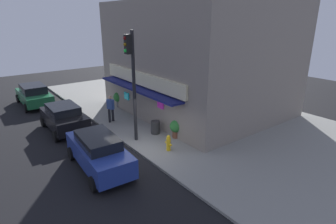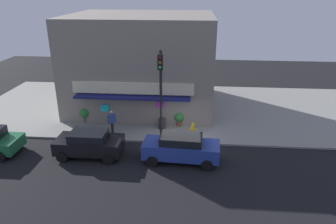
{
  "view_description": "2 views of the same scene",
  "coord_description": "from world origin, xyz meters",
  "px_view_note": "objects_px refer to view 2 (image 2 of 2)",
  "views": [
    {
      "loc": [
        10.9,
        -6.34,
        6.62
      ],
      "look_at": [
        -0.03,
        1.9,
        1.86
      ],
      "focal_mm": 29.59,
      "sensor_mm": 36.0,
      "label": 1
    },
    {
      "loc": [
        0.71,
        -18.37,
        9.63
      ],
      "look_at": [
        -0.97,
        1.44,
        1.65
      ],
      "focal_mm": 33.77,
      "sensor_mm": 36.0,
      "label": 2
    }
  ],
  "objects_px": {
    "traffic_light": "(161,84)",
    "fire_hydrant": "(193,129)",
    "potted_plant_by_window": "(85,113)",
    "pedestrian": "(112,121)",
    "trash_can": "(162,124)",
    "parked_car_black": "(89,143)",
    "potted_plant_by_doorway": "(179,118)",
    "parked_car_blue": "(181,148)"
  },
  "relations": [
    {
      "from": "traffic_light",
      "to": "fire_hydrant",
      "type": "distance_m",
      "value": 4.0
    },
    {
      "from": "fire_hydrant",
      "to": "potted_plant_by_window",
      "type": "bearing_deg",
      "value": 170.37
    },
    {
      "from": "pedestrian",
      "to": "potted_plant_by_window",
      "type": "height_order",
      "value": "pedestrian"
    },
    {
      "from": "pedestrian",
      "to": "potted_plant_by_window",
      "type": "bearing_deg",
      "value": 143.72
    },
    {
      "from": "pedestrian",
      "to": "traffic_light",
      "type": "bearing_deg",
      "value": -4.35
    },
    {
      "from": "fire_hydrant",
      "to": "pedestrian",
      "type": "distance_m",
      "value": 5.54
    },
    {
      "from": "trash_can",
      "to": "parked_car_black",
      "type": "relative_size",
      "value": 0.19
    },
    {
      "from": "trash_can",
      "to": "potted_plant_by_doorway",
      "type": "distance_m",
      "value": 1.34
    },
    {
      "from": "parked_car_black",
      "to": "traffic_light",
      "type": "bearing_deg",
      "value": 31.64
    },
    {
      "from": "pedestrian",
      "to": "parked_car_blue",
      "type": "height_order",
      "value": "pedestrian"
    },
    {
      "from": "pedestrian",
      "to": "parked_car_blue",
      "type": "relative_size",
      "value": 0.39
    },
    {
      "from": "traffic_light",
      "to": "potted_plant_by_doorway",
      "type": "relative_size",
      "value": 5.67
    },
    {
      "from": "traffic_light",
      "to": "parked_car_blue",
      "type": "bearing_deg",
      "value": -61.71
    },
    {
      "from": "traffic_light",
      "to": "fire_hydrant",
      "type": "height_order",
      "value": "traffic_light"
    },
    {
      "from": "parked_car_blue",
      "to": "fire_hydrant",
      "type": "bearing_deg",
      "value": 79.27
    },
    {
      "from": "traffic_light",
      "to": "fire_hydrant",
      "type": "xyz_separation_m",
      "value": [
        2.11,
        0.75,
        -3.32
      ]
    },
    {
      "from": "parked_car_black",
      "to": "fire_hydrant",
      "type": "bearing_deg",
      "value": 27.82
    },
    {
      "from": "potted_plant_by_doorway",
      "to": "parked_car_blue",
      "type": "bearing_deg",
      "value": -85.68
    },
    {
      "from": "potted_plant_by_window",
      "to": "parked_car_blue",
      "type": "bearing_deg",
      "value": -33.16
    },
    {
      "from": "trash_can",
      "to": "potted_plant_by_window",
      "type": "distance_m",
      "value": 5.87
    },
    {
      "from": "pedestrian",
      "to": "potted_plant_by_doorway",
      "type": "distance_m",
      "value": 4.84
    },
    {
      "from": "trash_can",
      "to": "pedestrian",
      "type": "distance_m",
      "value": 3.55
    },
    {
      "from": "potted_plant_by_window",
      "to": "fire_hydrant",
      "type": "bearing_deg",
      "value": -9.63
    },
    {
      "from": "pedestrian",
      "to": "trash_can",
      "type": "bearing_deg",
      "value": 19.91
    },
    {
      "from": "potted_plant_by_window",
      "to": "parked_car_black",
      "type": "xyz_separation_m",
      "value": [
        1.83,
        -4.62,
        0.01
      ]
    },
    {
      "from": "pedestrian",
      "to": "potted_plant_by_window",
      "type": "distance_m",
      "value": 3.14
    },
    {
      "from": "potted_plant_by_doorway",
      "to": "potted_plant_by_window",
      "type": "distance_m",
      "value": 7.01
    },
    {
      "from": "parked_car_blue",
      "to": "parked_car_black",
      "type": "xyz_separation_m",
      "value": [
        -5.53,
        0.19,
        -0.03
      ]
    },
    {
      "from": "trash_can",
      "to": "parked_car_blue",
      "type": "xyz_separation_m",
      "value": [
        1.54,
        -4.15,
        0.36
      ]
    },
    {
      "from": "trash_can",
      "to": "parked_car_black",
      "type": "xyz_separation_m",
      "value": [
        -3.99,
        -3.96,
        0.33
      ]
    },
    {
      "from": "fire_hydrant",
      "to": "potted_plant_by_doorway",
      "type": "relative_size",
      "value": 0.81
    },
    {
      "from": "fire_hydrant",
      "to": "potted_plant_by_doorway",
      "type": "xyz_separation_m",
      "value": [
        -1.01,
        1.29,
        0.2
      ]
    },
    {
      "from": "fire_hydrant",
      "to": "trash_can",
      "type": "xyz_separation_m",
      "value": [
        -2.2,
        0.7,
        -0.03
      ]
    },
    {
      "from": "potted_plant_by_doorway",
      "to": "potted_plant_by_window",
      "type": "bearing_deg",
      "value": 179.43
    },
    {
      "from": "traffic_light",
      "to": "parked_car_black",
      "type": "distance_m",
      "value": 5.66
    },
    {
      "from": "potted_plant_by_doorway",
      "to": "parked_car_blue",
      "type": "relative_size",
      "value": 0.23
    },
    {
      "from": "potted_plant_by_doorway",
      "to": "potted_plant_by_window",
      "type": "height_order",
      "value": "potted_plant_by_window"
    },
    {
      "from": "traffic_light",
      "to": "parked_car_black",
      "type": "height_order",
      "value": "traffic_light"
    },
    {
      "from": "traffic_light",
      "to": "potted_plant_by_window",
      "type": "height_order",
      "value": "traffic_light"
    },
    {
      "from": "traffic_light",
      "to": "potted_plant_by_window",
      "type": "bearing_deg",
      "value": 160.35
    },
    {
      "from": "traffic_light",
      "to": "parked_car_blue",
      "type": "relative_size",
      "value": 1.3
    },
    {
      "from": "trash_can",
      "to": "potted_plant_by_window",
      "type": "height_order",
      "value": "potted_plant_by_window"
    }
  ]
}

